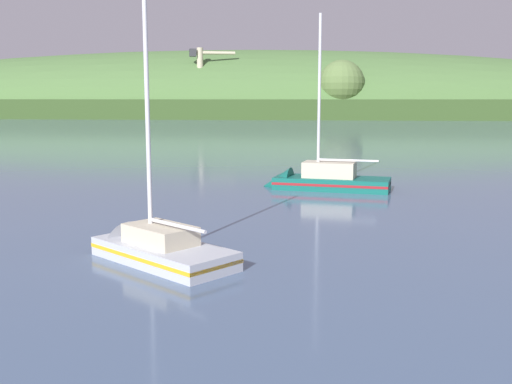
% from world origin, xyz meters
% --- Properties ---
extents(far_shoreline_hill, '(468.02, 111.62, 47.68)m').
position_xyz_m(far_shoreline_hill, '(-26.11, 231.87, 0.35)').
color(far_shoreline_hill, '#314A21').
rests_on(far_shoreline_hill, ground).
extents(dockside_crane, '(14.87, 7.01, 22.47)m').
position_xyz_m(dockside_crane, '(-34.85, 203.60, 11.03)').
color(dockside_crane, '#4C4C51').
rests_on(dockside_crane, ground).
extents(sailboat_near_mooring, '(9.43, 4.37, 13.59)m').
position_xyz_m(sailboat_near_mooring, '(6.67, 48.81, 0.28)').
color(sailboat_near_mooring, '#0F564C').
rests_on(sailboat_near_mooring, ground).
extents(sailboat_midwater_white, '(7.25, 6.32, 11.56)m').
position_xyz_m(sailboat_midwater_white, '(0.30, 29.02, 0.24)').
color(sailboat_midwater_white, '#ADB2BC').
rests_on(sailboat_midwater_white, ground).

